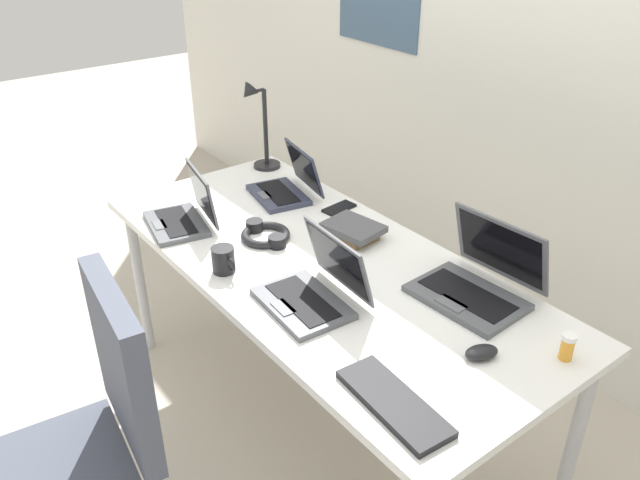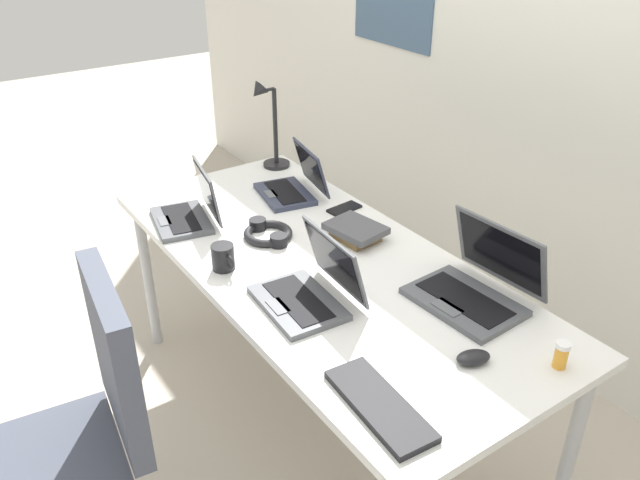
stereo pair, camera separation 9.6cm
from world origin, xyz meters
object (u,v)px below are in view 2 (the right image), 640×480
object	(u,v)px
laptop_back_right	(475,286)
office_chair	(74,467)
cell_phone	(344,209)
pill_bottle	(561,355)
laptop_back_left	(309,290)
laptop_mid_desk	(189,211)
laptop_front_left	(293,186)
external_keyboard	(379,405)
headphones	(268,233)
desk_lamp	(268,126)
computer_mouse	(473,357)
book_stack	(356,231)
coffee_mug	(223,257)

from	to	relation	value
laptop_back_right	office_chair	world-z (taller)	laptop_back_right
cell_phone	pill_bottle	bearing A→B (deg)	-10.51
laptop_back_left	office_chair	world-z (taller)	office_chair
laptop_mid_desk	laptop_back_right	distance (m)	1.10
laptop_front_left	external_keyboard	bearing A→B (deg)	-22.67
laptop_mid_desk	laptop_front_left	size ratio (longest dim) A/B	1.02
laptop_back_right	headphones	world-z (taller)	laptop_back_right
desk_lamp	office_chair	world-z (taller)	desk_lamp
computer_mouse	book_stack	distance (m)	0.74
desk_lamp	laptop_back_left	xyz separation A→B (m)	(0.99, -0.44, -0.15)
laptop_back_left	coffee_mug	size ratio (longest dim) A/B	2.81
laptop_back_left	coffee_mug	world-z (taller)	laptop_back_left
laptop_back_left	office_chair	distance (m)	0.85
cell_phone	headphones	bearing A→B (deg)	-92.68
laptop_front_left	book_stack	distance (m)	0.44
office_chair	laptop_mid_desk	bearing A→B (deg)	131.65
headphones	pill_bottle	world-z (taller)	pill_bottle
computer_mouse	office_chair	distance (m)	1.18
computer_mouse	desk_lamp	bearing A→B (deg)	-169.67
laptop_mid_desk	laptop_front_left	xyz separation A→B (m)	(0.02, 0.45, -0.00)
laptop_back_right	book_stack	world-z (taller)	laptop_back_right
computer_mouse	office_chair	xyz separation A→B (m)	(-0.59, -0.95, -0.36)
headphones	laptop_back_left	bearing A→B (deg)	-13.77
laptop_mid_desk	pill_bottle	size ratio (longest dim) A/B	4.02
laptop_back_left	cell_phone	distance (m)	0.65
coffee_mug	book_stack	bearing A→B (deg)	80.34
laptop_mid_desk	cell_phone	world-z (taller)	laptop_mid_desk
external_keyboard	pill_bottle	xyz separation A→B (m)	(0.15, 0.49, 0.03)
laptop_back_right	book_stack	xyz separation A→B (m)	(-0.52, -0.07, -0.02)
cell_phone	office_chair	xyz separation A→B (m)	(0.34, -1.21, -0.35)
laptop_mid_desk	external_keyboard	bearing A→B (deg)	-1.63
laptop_mid_desk	headphones	xyz separation A→B (m)	(0.27, 0.18, -0.03)
laptop_back_right	cell_phone	xyz separation A→B (m)	(-0.73, 0.04, -0.04)
pill_bottle	book_stack	xyz separation A→B (m)	(-0.87, -0.02, -0.01)
laptop_front_left	office_chair	bearing A→B (deg)	-62.81
coffee_mug	headphones	bearing A→B (deg)	114.66
laptop_back_left	computer_mouse	distance (m)	0.53
laptop_back_left	external_keyboard	world-z (taller)	laptop_back_left
cell_phone	laptop_mid_desk	bearing A→B (deg)	-120.98
desk_lamp	coffee_mug	bearing A→B (deg)	-40.69
coffee_mug	laptop_back_left	bearing A→B (deg)	21.54
cell_phone	office_chair	world-z (taller)	office_chair
desk_lamp	computer_mouse	xyz separation A→B (m)	(1.47, -0.24, -0.18)
computer_mouse	coffee_mug	bearing A→B (deg)	-138.15
laptop_back_left	laptop_front_left	bearing A→B (deg)	151.33
cell_phone	book_stack	distance (m)	0.24
computer_mouse	coffee_mug	distance (m)	0.87
laptop_front_left	external_keyboard	world-z (taller)	laptop_front_left
laptop_mid_desk	laptop_back_right	world-z (taller)	laptop_back_right
computer_mouse	book_stack	world-z (taller)	book_stack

